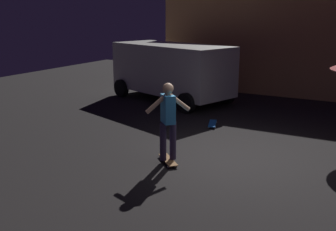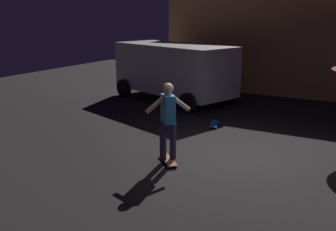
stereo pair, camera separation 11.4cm
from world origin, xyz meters
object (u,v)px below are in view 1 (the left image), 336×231
object	(u,v)px
skateboard_ridden	(168,160)
skateboard_spare	(213,124)
parked_van	(171,69)
skater	(168,116)

from	to	relation	value
skateboard_ridden	skateboard_spare	distance (m)	3.17
skateboard_ridden	skateboard_spare	size ratio (longest dim) A/B	0.87
parked_van	skateboard_spare	size ratio (longest dim) A/B	6.18
parked_van	skater	distance (m)	6.31
skateboard_spare	skater	distance (m)	3.31
skateboard_ridden	skateboard_spare	world-z (taller)	same
skateboard_ridden	skater	size ratio (longest dim) A/B	0.42
parked_van	skateboard_ridden	bearing A→B (deg)	-62.55
skateboard_spare	parked_van	bearing A→B (deg)	137.27
skateboard_ridden	skater	world-z (taller)	skater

